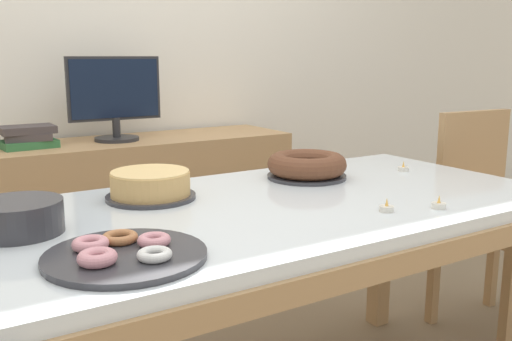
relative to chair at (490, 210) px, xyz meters
name	(u,v)px	position (x,y,z in m)	size (l,w,h in m)	color
wall_back	(108,30)	(-1.20, 1.35, 0.78)	(8.00, 0.10, 2.60)	silver
dining_table	(278,230)	(-1.20, -0.13, 0.14)	(1.74, 0.89, 0.76)	silver
chair	(490,210)	(0.00, 0.00, 0.00)	(0.45, 0.45, 0.94)	tan
sideboard	(137,221)	(-1.20, 1.05, -0.13)	(1.49, 0.44, 0.79)	tan
computer_monitor	(115,99)	(-1.28, 1.05, 0.46)	(0.42, 0.20, 0.38)	#262628
book_stack	(28,137)	(-1.66, 1.05, 0.32)	(0.23, 0.18, 0.09)	#2D6638
cake_chocolate_round	(151,185)	(-1.50, 0.09, 0.27)	(0.27, 0.27, 0.08)	#333338
cake_golden_bundt	(307,166)	(-0.93, 0.08, 0.28)	(0.27, 0.27, 0.09)	#333338
pastry_platter	(124,253)	(-1.74, -0.36, 0.25)	(0.34, 0.34, 0.04)	#333338
plate_stack	(18,217)	(-1.90, -0.06, 0.27)	(0.21, 0.21, 0.08)	#333338
tealight_right_edge	(387,208)	(-1.01, -0.38, 0.24)	(0.04, 0.04, 0.04)	silver
tealight_centre	(439,205)	(-0.87, -0.44, 0.24)	(0.04, 0.04, 0.04)	silver
tealight_near_front	(403,168)	(-0.56, -0.01, 0.24)	(0.04, 0.04, 0.04)	silver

